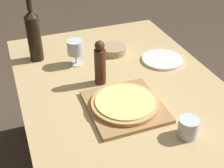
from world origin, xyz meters
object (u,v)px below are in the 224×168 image
(wine_bottle, at_px, (34,35))
(pepper_mill, at_px, (100,64))
(pizza, at_px, (125,103))
(wine_glass, at_px, (75,48))
(small_bowl, at_px, (114,50))

(wine_bottle, xyz_separation_m, pepper_mill, (0.26, -0.35, -0.04))
(pizza, xyz_separation_m, wine_bottle, (-0.29, 0.58, 0.12))
(wine_glass, bearing_deg, small_bowl, 11.26)
(pizza, relative_size, wine_bottle, 0.82)
(wine_glass, bearing_deg, wine_bottle, 146.36)
(pepper_mill, distance_m, wine_glass, 0.23)
(pizza, distance_m, wine_glass, 0.47)
(wine_bottle, xyz_separation_m, small_bowl, (0.43, -0.08, -0.13))
(wine_bottle, bearing_deg, pepper_mill, -53.51)
(pizza, height_order, wine_glass, wine_glass)
(wine_bottle, distance_m, wine_glass, 0.24)
(pizza, xyz_separation_m, small_bowl, (0.14, 0.50, -0.01))
(pizza, relative_size, pepper_mill, 1.31)
(small_bowl, bearing_deg, wine_glass, -168.74)
(small_bowl, bearing_deg, pepper_mill, -122.57)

